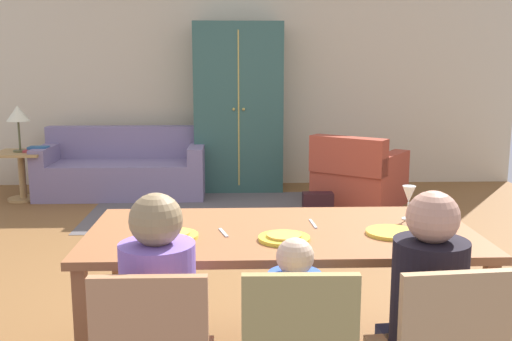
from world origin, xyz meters
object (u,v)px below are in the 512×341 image
(dining_table, at_px, (281,242))
(person_woman, at_px, (423,330))
(couch, at_px, (124,171))
(book_upper, at_px, (38,148))
(plate_near_man, at_px, (173,236))
(armoire, at_px, (238,108))
(book_lower, at_px, (34,151))
(side_table, at_px, (22,169))
(person_man, at_px, (161,335))
(table_lamp, at_px, (18,115))
(wine_glass, at_px, (409,196))
(plate_near_woman, at_px, (391,233))
(armchair, at_px, (358,179))
(plate_near_child, at_px, (284,238))
(handbag, at_px, (318,205))

(dining_table, xyz_separation_m, person_woman, (0.54, -0.65, -0.18))
(couch, bearing_deg, book_upper, -166.91)
(plate_near_man, xyz_separation_m, couch, (-1.06, 4.38, -0.47))
(couch, distance_m, armoire, 1.63)
(couch, height_order, book_lower, couch)
(couch, xyz_separation_m, side_table, (-1.15, -0.26, 0.08))
(person_man, relative_size, book_upper, 5.04)
(side_table, height_order, table_lamp, table_lamp)
(armoire, xyz_separation_m, book_upper, (-2.36, -0.51, -0.43))
(wine_glass, distance_m, person_woman, 0.93)
(plate_near_woman, bearing_deg, person_woman, -90.33)
(armchair, height_order, armoire, armoire)
(plate_near_man, relative_size, person_man, 0.23)
(couch, relative_size, book_upper, 9.05)
(plate_near_woman, height_order, couch, couch)
(book_upper, bearing_deg, couch, 13.09)
(dining_table, height_order, person_woman, person_woman)
(plate_near_woman, distance_m, wine_glass, 0.35)
(plate_near_child, bearing_deg, table_lamp, 123.33)
(plate_near_child, xyz_separation_m, person_woman, (0.54, -0.47, -0.26))
(plate_near_woman, xyz_separation_m, armchair, (0.61, 3.66, -0.45))
(table_lamp, bearing_deg, plate_near_woman, -51.26)
(side_table, bearing_deg, couch, 12.72)
(book_lower, distance_m, book_upper, 0.07)
(couch, relative_size, book_lower, 9.05)
(wine_glass, height_order, person_woman, person_woman)
(book_upper, height_order, handbag, book_upper)
(armchair, relative_size, table_lamp, 2.21)
(side_table, relative_size, book_lower, 2.64)
(couch, bearing_deg, armoire, 11.58)
(armchair, bearing_deg, plate_near_man, -114.77)
(plate_near_woman, xyz_separation_m, person_woman, (-0.00, -0.55, -0.26))
(plate_near_woman, height_order, book_lower, plate_near_woman)
(book_lower, bearing_deg, armchair, -6.50)
(wine_glass, distance_m, table_lamp, 5.15)
(book_upper, bearing_deg, plate_near_woman, -53.25)
(plate_near_woman, distance_m, side_table, 5.27)
(table_lamp, height_order, handbag, table_lamp)
(table_lamp, bearing_deg, book_upper, 10.98)
(person_woman, bearing_deg, plate_near_man, 153.69)
(wine_glass, height_order, armoire, armoire)
(armchair, distance_m, handbag, 0.72)
(side_table, distance_m, handbag, 3.51)
(plate_near_woman, bearing_deg, plate_near_child, -171.58)
(armoire, height_order, book_upper, armoire)
(dining_table, height_order, handbag, dining_table)
(plate_near_woman, xyz_separation_m, side_table, (-3.29, 4.10, -0.39))
(armchair, relative_size, book_upper, 5.43)
(armoire, distance_m, handbag, 1.90)
(plate_near_woman, distance_m, person_woman, 0.61)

